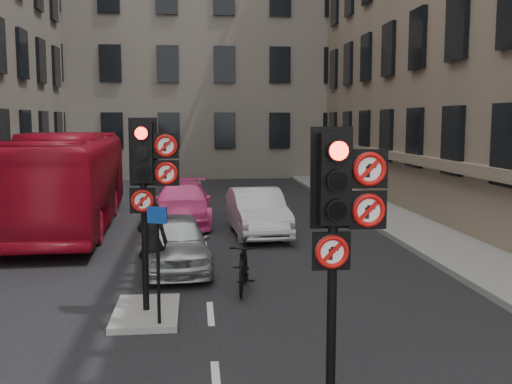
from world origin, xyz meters
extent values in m
cube|color=gray|center=(7.20, 12.00, 0.08)|extent=(3.00, 50.00, 0.16)
cube|color=gray|center=(-1.20, 5.00, 0.06)|extent=(1.20, 2.00, 0.12)
cube|color=gray|center=(0.00, 38.00, 10.00)|extent=(30.00, 14.00, 20.00)
cylinder|color=black|center=(1.40, 1.00, 1.20)|extent=(0.12, 0.12, 2.40)
cube|color=black|center=(1.40, 1.00, 2.95)|extent=(0.36, 0.28, 1.10)
cube|color=black|center=(1.40, 1.13, 2.95)|extent=(0.52, 0.03, 1.25)
cylinder|color=#FF1407|center=(1.40, 0.76, 3.30)|extent=(0.22, 0.01, 0.22)
cylinder|color=black|center=(1.40, 0.76, 2.95)|extent=(0.22, 0.01, 0.22)
cylinder|color=black|center=(1.40, 0.76, 2.60)|extent=(0.22, 0.01, 0.22)
cube|color=black|center=(1.82, 0.98, 3.07)|extent=(0.47, 0.05, 0.47)
cylinder|color=white|center=(1.82, 0.94, 3.07)|extent=(0.41, 0.02, 0.41)
torus|color=#BF0C0A|center=(1.82, 0.93, 3.07)|extent=(0.41, 0.06, 0.41)
cube|color=#BF0C0A|center=(1.82, 0.92, 3.07)|extent=(0.25, 0.01, 0.25)
cube|color=black|center=(1.82, 0.98, 2.57)|extent=(0.47, 0.05, 0.47)
cylinder|color=white|center=(1.82, 0.94, 2.57)|extent=(0.41, 0.02, 0.41)
torus|color=#BF0C0A|center=(1.82, 0.93, 2.57)|extent=(0.41, 0.06, 0.41)
cube|color=#BF0C0A|center=(1.82, 0.92, 2.57)|extent=(0.25, 0.01, 0.25)
cube|color=black|center=(1.38, 0.98, 2.07)|extent=(0.47, 0.05, 0.47)
cylinder|color=white|center=(1.38, 0.94, 2.07)|extent=(0.41, 0.02, 0.41)
torus|color=#BF0C0A|center=(1.38, 0.93, 2.07)|extent=(0.41, 0.06, 0.41)
cube|color=#BF0C0A|center=(1.38, 0.92, 2.07)|extent=(0.25, 0.01, 0.25)
cylinder|color=black|center=(-1.20, 5.00, 1.32)|extent=(0.12, 0.12, 2.40)
cube|color=black|center=(-1.20, 5.00, 3.07)|extent=(0.36, 0.28, 1.10)
cube|color=black|center=(-1.20, 5.13, 3.07)|extent=(0.52, 0.03, 1.25)
cylinder|color=#FF1407|center=(-1.20, 4.75, 3.42)|extent=(0.22, 0.02, 0.22)
cylinder|color=black|center=(-1.20, 4.75, 3.07)|extent=(0.22, 0.02, 0.22)
cylinder|color=black|center=(-1.20, 4.75, 2.72)|extent=(0.22, 0.02, 0.22)
cube|color=black|center=(-0.78, 4.98, 3.19)|extent=(0.47, 0.05, 0.47)
cylinder|color=white|center=(-0.78, 4.94, 3.19)|extent=(0.41, 0.02, 0.41)
torus|color=#BF0C0A|center=(-0.78, 4.92, 3.19)|extent=(0.41, 0.06, 0.41)
cube|color=#BF0C0A|center=(-0.78, 4.92, 3.19)|extent=(0.25, 0.02, 0.25)
cube|color=black|center=(-0.78, 4.98, 2.69)|extent=(0.47, 0.05, 0.47)
cylinder|color=white|center=(-0.78, 4.94, 2.69)|extent=(0.41, 0.02, 0.41)
torus|color=#BF0C0A|center=(-0.78, 4.92, 2.69)|extent=(0.41, 0.06, 0.41)
cube|color=#BF0C0A|center=(-0.78, 4.92, 2.69)|extent=(0.25, 0.02, 0.25)
cube|color=black|center=(-1.22, 4.98, 2.19)|extent=(0.47, 0.05, 0.47)
cylinder|color=white|center=(-1.22, 4.94, 2.19)|extent=(0.41, 0.02, 0.41)
torus|color=#BF0C0A|center=(-1.22, 4.92, 2.19)|extent=(0.41, 0.06, 0.41)
cube|color=#BF0C0A|center=(-1.22, 4.92, 2.19)|extent=(0.25, 0.02, 0.25)
imported|color=#A2A6AA|center=(-0.76, 8.51, 0.67)|extent=(1.89, 4.07, 1.35)
imported|color=silver|center=(1.70, 12.78, 0.73)|extent=(1.83, 4.52, 1.46)
imported|color=#F24798|center=(-0.72, 15.03, 0.72)|extent=(2.04, 5.00, 1.45)
imported|color=maroon|center=(-4.50, 14.69, 1.62)|extent=(3.27, 11.73, 3.24)
imported|color=black|center=(0.75, 6.43, 0.55)|extent=(0.81, 1.90, 1.11)
imported|color=black|center=(-1.22, 7.23, 0.95)|extent=(0.77, 0.58, 1.90)
cylinder|color=black|center=(-0.91, 4.20, 1.13)|extent=(0.06, 0.06, 2.03)
cube|color=navy|center=(-0.91, 4.15, 2.04)|extent=(0.35, 0.16, 0.28)
camera|label=1|loc=(-0.26, -6.03, 3.66)|focal=42.00mm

